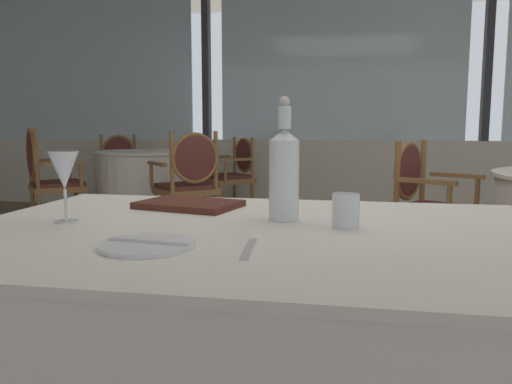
{
  "coord_description": "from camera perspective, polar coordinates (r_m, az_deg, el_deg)",
  "views": [
    {
      "loc": [
        0.17,
        -2.25,
        1.02
      ],
      "look_at": [
        -0.08,
        -0.95,
        0.85
      ],
      "focal_mm": 35.75,
      "sensor_mm": 36.0,
      "label": 1
    }
  ],
  "objects": [
    {
      "name": "window_wall_far",
      "position": [
        6.15,
        9.27,
        8.54
      ],
      "size": [
        10.29,
        0.14,
        2.88
      ],
      "color": "silver",
      "rests_on": "ground_plane"
    },
    {
      "name": "dinner_fork",
      "position": [
        1.06,
        -0.79,
        -6.33
      ],
      "size": [
        0.03,
        0.17,
        0.0
      ],
      "primitive_type": "cube",
      "rotation": [
        0.0,
        0.0,
        1.66
      ],
      "color": "silver",
      "rests_on": "foreground_table"
    },
    {
      "name": "water_tumbler",
      "position": [
        1.3,
        10.0,
        -2.07
      ],
      "size": [
        0.07,
        0.07,
        0.09
      ],
      "primitive_type": "cylinder",
      "color": "white",
      "rests_on": "foreground_table"
    },
    {
      "name": "foreground_table",
      "position": [
        1.4,
        -0.55,
        -19.56
      ],
      "size": [
        1.5,
        1.04,
        0.76
      ],
      "color": "white",
      "rests_on": "ground_plane"
    },
    {
      "name": "background_table_1",
      "position": [
        5.35,
        -11.72,
        0.43
      ],
      "size": [
        1.12,
        1.12,
        0.76
      ],
      "color": "white",
      "rests_on": "ground_plane"
    },
    {
      "name": "butter_knife",
      "position": [
        1.1,
        -12.05,
        -5.54
      ],
      "size": [
        0.19,
        0.04,
        0.0
      ],
      "primitive_type": "cube",
      "rotation": [
        0.0,
        0.0,
        -0.11
      ],
      "color": "silver",
      "rests_on": "foreground_table"
    },
    {
      "name": "dining_chair_1_0",
      "position": [
        4.41,
        -7.48,
        1.57
      ],
      "size": [
        0.66,
        0.66,
        0.97
      ],
      "rotation": [
        0.0,
        0.0,
        8.59
      ],
      "color": "olive",
      "rests_on": "ground_plane"
    },
    {
      "name": "menu_book",
      "position": [
        1.61,
        -7.49,
        -1.38
      ],
      "size": [
        0.34,
        0.27,
        0.02
      ],
      "primitive_type": "cube",
      "rotation": [
        0.0,
        0.0,
        -0.23
      ],
      "color": "#512319",
      "rests_on": "foreground_table"
    },
    {
      "name": "water_bottle",
      "position": [
        1.37,
        3.16,
        2.33
      ],
      "size": [
        0.08,
        0.08,
        0.33
      ],
      "color": "white",
      "rests_on": "foreground_table"
    },
    {
      "name": "dining_chair_1_3",
      "position": [
        5.09,
        -22.39,
        1.91
      ],
      "size": [
        0.66,
        0.66,
        1.0
      ],
      "rotation": [
        0.0,
        0.0,
        13.3
      ],
      "color": "olive",
      "rests_on": "ground_plane"
    },
    {
      "name": "dining_chair_0_0",
      "position": [
        3.57,
        18.52,
        -0.61
      ],
      "size": [
        0.63,
        0.65,
        0.92
      ],
      "rotation": [
        0.0,
        0.0,
        5.75
      ],
      "color": "olive",
      "rests_on": "ground_plane"
    },
    {
      "name": "dining_chair_1_1",
      "position": [
        5.74,
        -2.47,
        2.45
      ],
      "size": [
        0.66,
        0.66,
        0.89
      ],
      "rotation": [
        0.0,
        0.0,
        10.16
      ],
      "color": "olive",
      "rests_on": "ground_plane"
    },
    {
      "name": "wine_glass",
      "position": [
        1.43,
        -20.69,
        2.12
      ],
      "size": [
        0.08,
        0.08,
        0.19
      ],
      "color": "white",
      "rests_on": "foreground_table"
    },
    {
      "name": "side_plate",
      "position": [
        1.1,
        -12.04,
        -5.81
      ],
      "size": [
        0.2,
        0.2,
        0.01
      ],
      "primitive_type": "cylinder",
      "color": "white",
      "rests_on": "foreground_table"
    },
    {
      "name": "ground_plane",
      "position": [
        2.48,
        6.14,
        -16.94
      ],
      "size": [
        13.51,
        13.51,
        0.0
      ],
      "primitive_type": "plane",
      "color": "#756047"
    },
    {
      "name": "dining_chair_1_2",
      "position": [
        6.27,
        -14.78,
        2.82
      ],
      "size": [
        0.66,
        0.66,
        0.92
      ],
      "rotation": [
        0.0,
        0.0,
        11.73
      ],
      "color": "olive",
      "rests_on": "ground_plane"
    }
  ]
}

